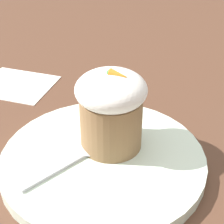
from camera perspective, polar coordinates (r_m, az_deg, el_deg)
ground_plane at (r=0.45m, az=-1.39°, el=-8.10°), size 4.00×4.00×0.00m
dessert_plate at (r=0.44m, az=-1.40°, el=-7.37°), size 0.24×0.24×0.01m
carrot_cake at (r=0.42m, az=0.00°, el=0.58°), size 0.08×0.08×0.10m
spoon at (r=0.44m, az=-4.50°, el=-6.37°), size 0.06×0.12×0.01m
paper_napkin at (r=0.63m, az=-14.34°, el=4.06°), size 0.13×0.11×0.00m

